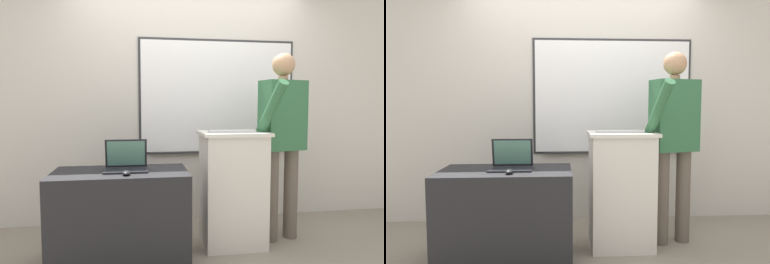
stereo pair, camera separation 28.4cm
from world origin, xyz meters
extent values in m
cube|color=beige|center=(0.00, 1.37, 1.37)|extent=(6.40, 0.12, 2.74)
cube|color=#2D2D30|center=(0.32, 1.30, 1.35)|extent=(1.72, 0.02, 1.24)
cube|color=white|center=(0.32, 1.29, 1.35)|extent=(1.67, 0.02, 1.19)
cube|color=#2D2D30|center=(0.32, 1.28, 0.75)|extent=(1.50, 0.04, 0.02)
cube|color=beige|center=(0.28, 0.54, 0.50)|extent=(0.54, 0.43, 0.99)
cube|color=beige|center=(0.28, 0.54, 1.01)|extent=(0.59, 0.46, 0.03)
cube|color=black|center=(-0.69, 0.31, 0.37)|extent=(1.05, 0.58, 0.75)
cylinder|color=brown|center=(0.66, 0.57, 0.42)|extent=(0.13, 0.13, 0.85)
cylinder|color=brown|center=(0.87, 0.62, 0.42)|extent=(0.13, 0.13, 0.85)
cube|color=#2D603D|center=(0.77, 0.60, 1.17)|extent=(0.44, 0.30, 0.64)
cylinder|color=tan|center=(0.77, 0.60, 1.50)|extent=(0.09, 0.09, 0.04)
sphere|color=tan|center=(0.77, 0.60, 1.63)|extent=(0.21, 0.21, 0.21)
cylinder|color=#2D603D|center=(0.55, 0.36, 1.21)|extent=(0.18, 0.45, 0.53)
cylinder|color=#2D603D|center=(0.99, 0.65, 1.14)|extent=(0.08, 0.08, 0.60)
cube|color=black|center=(-0.65, 0.29, 0.75)|extent=(0.34, 0.20, 0.01)
cube|color=black|center=(-0.65, 0.41, 0.87)|extent=(0.33, 0.05, 0.23)
cube|color=#4C7A6B|center=(-0.65, 0.40, 0.87)|extent=(0.30, 0.04, 0.20)
cube|color=silver|center=(0.25, 0.48, 1.03)|extent=(0.41, 0.11, 0.02)
ellipsoid|color=black|center=(-0.64, 0.15, 0.76)|extent=(0.06, 0.10, 0.03)
camera|label=1|loc=(-0.55, -2.38, 1.26)|focal=32.00mm
camera|label=2|loc=(-0.27, -2.41, 1.26)|focal=32.00mm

